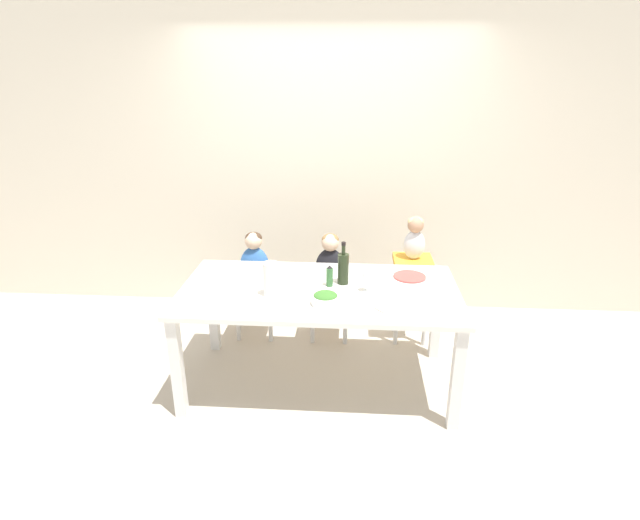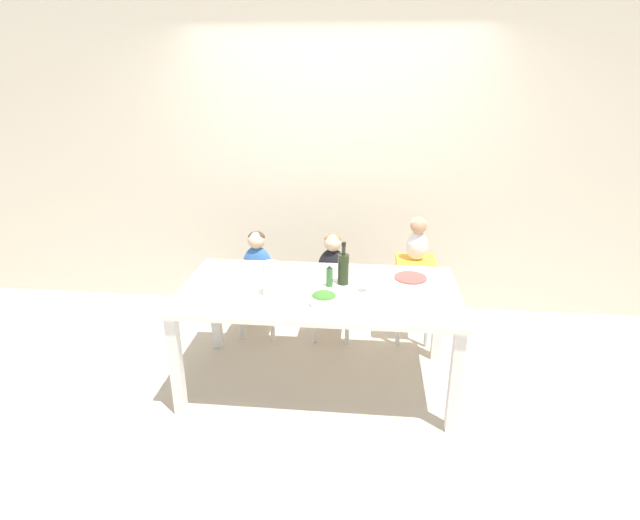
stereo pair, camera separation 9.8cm
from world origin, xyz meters
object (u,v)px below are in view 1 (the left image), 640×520
at_px(salad_bowl_large, 325,298).
at_px(dinner_plate_front_right, 392,306).
at_px(chair_far_left, 256,293).
at_px(person_child_left, 254,259).
at_px(person_baby_right, 415,235).
at_px(chair_far_center, 330,296).
at_px(chair_right_highchair, 412,279).
at_px(person_child_center, 330,261).
at_px(wine_glass_near, 368,275).
at_px(dinner_plate_back_left, 251,273).
at_px(wine_bottle, 343,268).
at_px(dinner_plate_back_right, 410,277).
at_px(paper_towel_roll, 271,279).
at_px(dinner_plate_front_left, 221,301).

distance_m(salad_bowl_large, dinner_plate_front_right, 0.42).
xyz_separation_m(chair_far_left, person_child_left, (0.00, 0.00, 0.31)).
bearing_deg(chair_far_left, person_baby_right, 0.06).
distance_m(chair_far_left, chair_far_center, 0.62).
xyz_separation_m(chair_right_highchair, person_child_center, (-0.67, 0.00, 0.14)).
bearing_deg(person_child_left, chair_right_highchair, -0.04).
relative_size(person_child_left, wine_glass_near, 2.73).
relative_size(chair_right_highchair, person_baby_right, 2.06).
bearing_deg(dinner_plate_back_left, salad_bowl_large, -39.48).
height_order(wine_bottle, dinner_plate_back_left, wine_bottle).
xyz_separation_m(person_child_center, person_baby_right, (0.67, 0.00, 0.23)).
bearing_deg(dinner_plate_back_right, paper_towel_roll, -158.38).
xyz_separation_m(person_baby_right, wine_bottle, (-0.55, -0.60, -0.05)).
distance_m(paper_towel_roll, salad_bowl_large, 0.38).
relative_size(person_child_center, dinner_plate_back_left, 2.01).
distance_m(salad_bowl_large, dinner_plate_back_left, 0.74).
bearing_deg(wine_bottle, dinner_plate_front_right, -47.31).
height_order(person_child_center, wine_bottle, wine_bottle).
bearing_deg(dinner_plate_front_left, person_child_left, 88.17).
distance_m(dinner_plate_front_left, dinner_plate_back_left, 0.49).
relative_size(chair_far_center, salad_bowl_large, 2.51).
bearing_deg(chair_far_center, dinner_plate_front_right, -65.19).
bearing_deg(dinner_plate_back_right, dinner_plate_front_left, -158.58).
bearing_deg(chair_far_center, dinner_plate_back_right, -38.01).
distance_m(paper_towel_roll, dinner_plate_front_left, 0.35).
height_order(chair_far_center, dinner_plate_back_left, dinner_plate_back_left).
bearing_deg(chair_far_center, paper_towel_roll, -112.41).
relative_size(chair_far_left, dinner_plate_back_left, 1.94).
xyz_separation_m(chair_far_left, dinner_plate_front_right, (1.06, -0.94, 0.38)).
relative_size(person_child_center, wine_glass_near, 2.73).
distance_m(person_child_center, dinner_plate_back_right, 0.75).
bearing_deg(dinner_plate_back_right, person_child_left, 159.12).
bearing_deg(wine_glass_near, person_child_center, 111.30).
height_order(wine_glass_near, dinner_plate_front_left, wine_glass_near).
xyz_separation_m(chair_far_left, wine_glass_near, (0.90, -0.72, 0.49)).
xyz_separation_m(person_child_center, dinner_plate_front_right, (0.44, -0.94, 0.07)).
bearing_deg(wine_glass_near, salad_bowl_large, -141.47).
xyz_separation_m(person_child_left, salad_bowl_large, (0.64, -0.94, 0.11)).
bearing_deg(dinner_plate_back_left, person_baby_right, 20.99).
xyz_separation_m(chair_right_highchair, person_child_left, (-1.29, 0.00, 0.14)).
xyz_separation_m(chair_far_center, wine_glass_near, (0.28, -0.72, 0.49)).
height_order(wine_glass_near, salad_bowl_large, wine_glass_near).
height_order(person_child_center, dinner_plate_front_left, person_child_center).
xyz_separation_m(salad_bowl_large, dinner_plate_front_left, (-0.67, -0.01, -0.03)).
height_order(chair_right_highchair, dinner_plate_front_left, dinner_plate_front_left).
xyz_separation_m(chair_far_center, dinner_plate_front_right, (0.44, -0.94, 0.38)).
distance_m(chair_far_center, salad_bowl_large, 1.03).
relative_size(salad_bowl_large, dinner_plate_back_left, 0.78).
bearing_deg(wine_bottle, person_baby_right, 47.61).
bearing_deg(salad_bowl_large, dinner_plate_back_right, 39.74).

